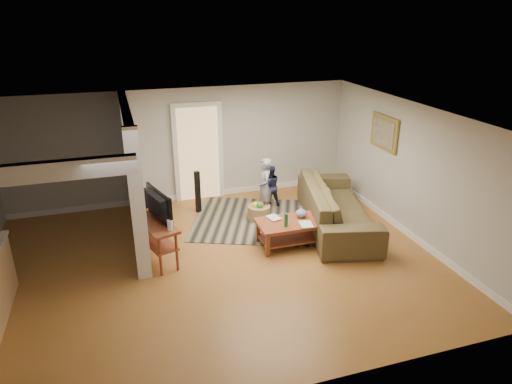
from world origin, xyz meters
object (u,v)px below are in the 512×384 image
speaker_right (198,192)px  child (264,215)px  coffee_table (291,226)px  sofa (335,226)px  toy_basket (259,212)px  speaker_left (148,215)px  toddler (270,206)px  tv_console (155,225)px

speaker_right → child: bearing=-49.6°
coffee_table → sofa: bearing=21.9°
speaker_right → toy_basket: bearing=-58.6°
speaker_left → toddler: bearing=39.2°
speaker_right → toy_basket: speaker_right is taller
tv_console → toy_basket: bearing=7.8°
speaker_right → child: 1.49m
toy_basket → child: size_ratio=0.37×
tv_console → child: 2.69m
toy_basket → toddler: (0.44, 0.60, -0.17)m
speaker_right → coffee_table: bearing=-79.6°
coffee_table → child: coffee_table is taller
speaker_left → child: bearing=31.0°
tv_console → toddler: bearing=14.4°
sofa → child: child is taller
tv_console → speaker_left: bearing=77.2°
coffee_table → speaker_right: speaker_right is taller
coffee_table → speaker_right: size_ratio=1.32×
sofa → child: (-1.21, 0.88, 0.00)m
tv_console → toy_basket: size_ratio=2.65×
speaker_right → toddler: bearing=-30.3°
coffee_table → speaker_right: 2.36m
toy_basket → speaker_right: bearing=145.9°
sofa → toddler: size_ratio=3.10×
toy_basket → coffee_table: bearing=-78.6°
tv_console → speaker_left: speaker_left is taller
coffee_table → toddler: (0.20, 1.78, -0.37)m
coffee_table → toddler: size_ratio=1.29×
coffee_table → child: (-0.07, 1.34, -0.37)m
tv_console → speaker_left: (-0.06, 0.80, -0.15)m
speaker_right → toy_basket: size_ratio=1.96×
speaker_left → toy_basket: speaker_left is taller
speaker_right → toy_basket: (1.11, -0.75, -0.29)m
sofa → tv_console: bearing=108.9°
toy_basket → child: bearing=42.0°
toy_basket → toddler: bearing=53.3°
sofa → tv_console: (-3.54, -0.29, 0.67)m
child → toddler: size_ratio=1.34×
coffee_table → speaker_left: (-2.46, 0.97, 0.15)m
speaker_right → speaker_left: bearing=-163.6°
child → speaker_left: bearing=-73.7°
toddler → coffee_table: bearing=83.4°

